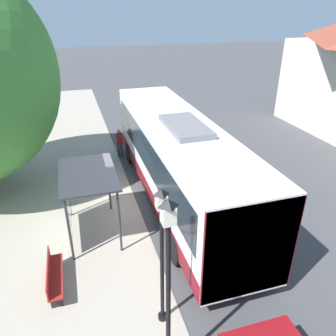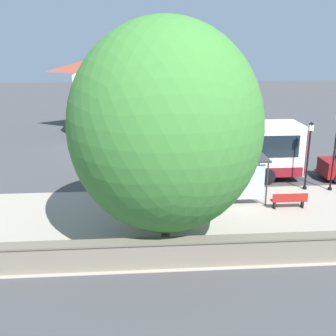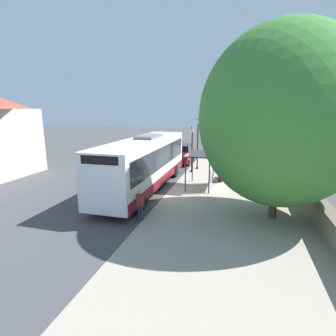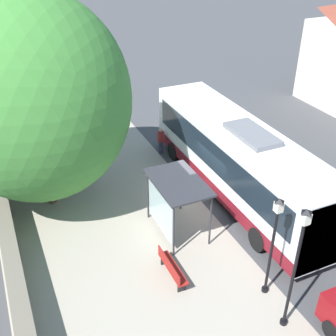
{
  "view_description": "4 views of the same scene",
  "coord_description": "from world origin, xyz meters",
  "px_view_note": "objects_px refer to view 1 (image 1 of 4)",
  "views": [
    {
      "loc": [
        -2.13,
        -11.74,
        7.58
      ],
      "look_at": [
        1.38,
        -0.08,
        1.51
      ],
      "focal_mm": 35.0,
      "sensor_mm": 36.0,
      "label": 1
    },
    {
      "loc": [
        -23.18,
        3.95,
        8.72
      ],
      "look_at": [
        -1.36,
        2.3,
        1.78
      ],
      "focal_mm": 45.0,
      "sensor_mm": 36.0,
      "label": 2
    },
    {
      "loc": [
        -4.52,
        16.62,
        5.55
      ],
      "look_at": [
        0.05,
        -0.01,
        1.63
      ],
      "focal_mm": 28.0,
      "sensor_mm": 36.0,
      "label": 3
    },
    {
      "loc": [
        -8.03,
        -14.17,
        11.53
      ],
      "look_at": [
        -0.86,
        1.83,
        1.01
      ],
      "focal_mm": 45.0,
      "sensor_mm": 36.0,
      "label": 4
    }
  ],
  "objects_px": {
    "bench": "(53,275)",
    "street_lamp_far": "(168,284)",
    "pedestrian": "(119,141)",
    "bus_shelter": "(84,184)",
    "bus": "(177,158)",
    "street_lamp_near": "(162,249)"
  },
  "relations": [
    {
      "from": "bench",
      "to": "street_lamp_far",
      "type": "relative_size",
      "value": 0.4
    },
    {
      "from": "pedestrian",
      "to": "bench",
      "type": "xyz_separation_m",
      "value": [
        -3.41,
        -8.9,
        -0.44
      ]
    },
    {
      "from": "bus_shelter",
      "to": "bench",
      "type": "relative_size",
      "value": 1.58
    },
    {
      "from": "bench",
      "to": "street_lamp_far",
      "type": "xyz_separation_m",
      "value": [
        2.5,
        -3.38,
        2.28
      ]
    },
    {
      "from": "bus",
      "to": "street_lamp_far",
      "type": "height_order",
      "value": "street_lamp_far"
    },
    {
      "from": "street_lamp_near",
      "to": "street_lamp_far",
      "type": "bearing_deg",
      "value": -100.69
    },
    {
      "from": "bench",
      "to": "street_lamp_near",
      "type": "bearing_deg",
      "value": -35.38
    },
    {
      "from": "bus",
      "to": "bus_shelter",
      "type": "xyz_separation_m",
      "value": [
        -3.84,
        -1.37,
        0.16
      ]
    },
    {
      "from": "bus",
      "to": "street_lamp_near",
      "type": "xyz_separation_m",
      "value": [
        -2.27,
        -5.73,
        0.48
      ]
    },
    {
      "from": "bus_shelter",
      "to": "pedestrian",
      "type": "bearing_deg",
      "value": 71.28
    },
    {
      "from": "bench",
      "to": "street_lamp_near",
      "type": "relative_size",
      "value": 0.46
    },
    {
      "from": "bus",
      "to": "bus_shelter",
      "type": "bearing_deg",
      "value": -160.4
    },
    {
      "from": "bus",
      "to": "street_lamp_near",
      "type": "relative_size",
      "value": 3.0
    },
    {
      "from": "pedestrian",
      "to": "bench",
      "type": "distance_m",
      "value": 9.54
    },
    {
      "from": "bus_shelter",
      "to": "pedestrian",
      "type": "xyz_separation_m",
      "value": [
        2.2,
        6.51,
        -1.17
      ]
    },
    {
      "from": "bus_shelter",
      "to": "pedestrian",
      "type": "height_order",
      "value": "bus_shelter"
    },
    {
      "from": "pedestrian",
      "to": "bus",
      "type": "bearing_deg",
      "value": -72.39
    },
    {
      "from": "bus",
      "to": "street_lamp_near",
      "type": "bearing_deg",
      "value": -111.63
    },
    {
      "from": "bus",
      "to": "bench",
      "type": "relative_size",
      "value": 6.46
    },
    {
      "from": "bus",
      "to": "street_lamp_far",
      "type": "distance_m",
      "value": 7.63
    },
    {
      "from": "bus_shelter",
      "to": "street_lamp_far",
      "type": "distance_m",
      "value": 5.96
    },
    {
      "from": "bus",
      "to": "street_lamp_far",
      "type": "bearing_deg",
      "value": -109.56
    }
  ]
}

